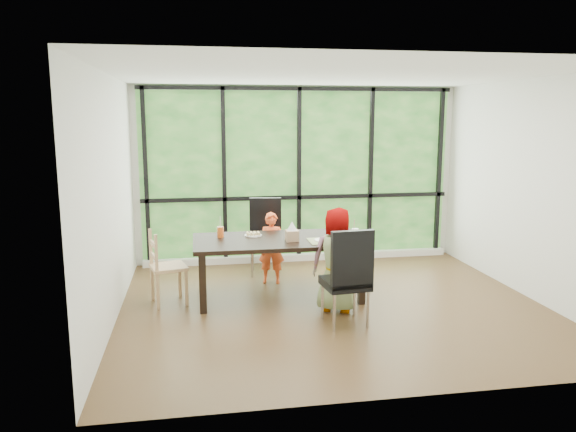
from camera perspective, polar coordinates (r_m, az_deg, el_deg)
The scene contains 23 objects.
ground at distance 6.74m, azimuth 4.63°, elevation -9.18°, with size 5.00×5.00×0.00m, color black.
back_wall at distance 8.60m, azimuth 1.07°, elevation 4.31°, with size 5.00×5.00×0.00m, color silver.
foliage_backdrop at distance 8.58m, azimuth 1.09°, elevation 4.30°, with size 4.80×0.02×2.65m, color #1A471A.
window_mullions at distance 8.54m, azimuth 1.14°, elevation 4.27°, with size 4.80×0.06×2.65m, color black, non-canonical shape.
window_sill at distance 8.74m, azimuth 1.16°, elevation -4.27°, with size 4.80×0.12×0.10m, color silver.
dining_table at distance 6.91m, azimuth -0.96°, elevation -5.40°, with size 2.09×1.05×0.75m, color black.
chair_window_leather at distance 7.89m, azimuth -2.35°, elevation -2.20°, with size 0.46×0.46×1.08m, color black.
chair_interior_leather at distance 6.02m, azimuth 5.92°, elevation -6.19°, with size 0.46×0.46×1.08m, color black.
chair_end_beech at distance 6.83m, azimuth -12.23°, elevation -5.17°, with size 0.42×0.40×0.90m, color tan.
child_toddler at distance 7.48m, azimuth -1.69°, elevation -3.31°, with size 0.35×0.23×0.97m, color #F95A28.
child_older at distance 6.42m, azimuth 5.31°, elevation -4.49°, with size 0.60×0.39×1.22m, color slate.
placemat at distance 6.71m, azimuth 4.34°, elevation -2.56°, with size 0.51×0.38×0.01m, color tan.
plate_far at distance 7.00m, azimuth -3.61°, elevation -2.00°, with size 0.22×0.22×0.01m, color white.
plate_near at distance 6.71m, azimuth 3.91°, elevation -2.52°, with size 0.27×0.27×0.02m, color white.
orange_cup at distance 6.95m, azimuth -6.99°, elevation -1.65°, with size 0.08×0.08×0.13m, color orange.
green_cup at distance 6.69m, azimuth 6.80°, elevation -2.09°, with size 0.08×0.08×0.13m, color #4BCF30.
white_mug at distance 7.05m, azimuth 6.95°, elevation -1.66°, with size 0.09×0.09×0.09m, color white.
tissue_box at distance 6.69m, azimuth 0.41°, elevation -2.03°, with size 0.15×0.15×0.13m, color tan.
crepe_rolls_far at distance 6.99m, azimuth -3.62°, elevation -1.80°, with size 0.20×0.12×0.04m, color tan, non-canonical shape.
crepe_rolls_near at distance 6.70m, azimuth 3.92°, elevation -2.29°, with size 0.05×0.12×0.04m, color tan, non-canonical shape.
straw_white at distance 6.92m, azimuth -7.01°, elevation -0.79°, with size 0.01×0.01×0.20m, color white.
straw_pink at distance 6.67m, azimuth 6.82°, elevation -1.19°, with size 0.01×0.01×0.20m, color pink.
tissue at distance 6.67m, azimuth 0.42°, elevation -1.02°, with size 0.12×0.12×0.11m, color white.
Camera 1 is at (-1.59, -6.16, 2.23)m, focal length 34.46 mm.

